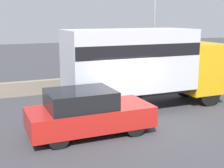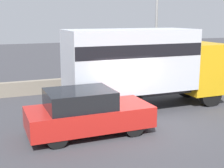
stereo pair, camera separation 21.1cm
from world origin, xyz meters
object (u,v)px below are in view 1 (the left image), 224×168
at_px(box_truck, 143,62).
at_px(car_hatchback, 88,112).
at_px(street_lamp, 154,21).
at_px(pedestrian, 213,72).

bearing_deg(box_truck, car_hatchback, -147.10).
relative_size(street_lamp, pedestrian, 3.82).
relative_size(box_truck, pedestrian, 4.29).
bearing_deg(pedestrian, box_truck, -159.31).
bearing_deg(car_hatchback, street_lamp, 43.28).
distance_m(street_lamp, pedestrian, 4.57).
relative_size(car_hatchback, pedestrian, 2.51).
height_order(street_lamp, box_truck, street_lamp).
height_order(street_lamp, car_hatchback, street_lamp).
bearing_deg(street_lamp, pedestrian, -18.58).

